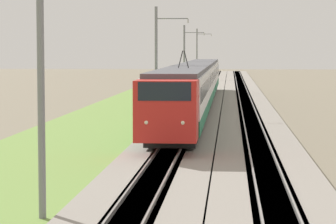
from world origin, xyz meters
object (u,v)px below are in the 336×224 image
(catenary_mast_distant, at_px, (197,54))
(passenger_train, at_px, (196,83))
(catenary_mast_near, at_px, (43,76))
(catenary_mast_mid, at_px, (157,61))
(catenary_mast_far, at_px, (185,58))

(catenary_mast_distant, bearing_deg, passenger_train, -177.73)
(catenary_mast_near, height_order, catenary_mast_distant, catenary_mast_distant)
(catenary_mast_mid, relative_size, catenary_mast_distant, 0.96)
(catenary_mast_distant, bearing_deg, catenary_mast_mid, -180.00)
(passenger_train, bearing_deg, catenary_mast_mid, -20.32)
(catenary_mast_near, relative_size, catenary_mast_mid, 1.01)
(catenary_mast_near, distance_m, catenary_mast_mid, 36.58)
(passenger_train, height_order, catenary_mast_distant, catenary_mast_distant)
(catenary_mast_near, relative_size, catenary_mast_distant, 0.97)
(passenger_train, xyz_separation_m, catenary_mast_distant, (66.08, 2.62, 2.10))
(catenary_mast_far, distance_m, catenary_mast_distant, 36.58)
(catenary_mast_near, xyz_separation_m, catenary_mast_distant, (109.73, 0.00, 0.12))
(passenger_train, relative_size, catenary_mast_mid, 7.52)
(catenary_mast_mid, distance_m, catenary_mast_distant, 73.16)
(catenary_mast_mid, height_order, catenary_mast_far, catenary_mast_mid)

